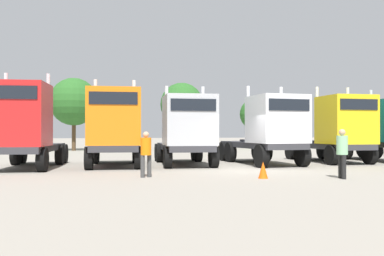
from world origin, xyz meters
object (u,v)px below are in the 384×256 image
semi_truck_yellow (339,129)px  visitor_with_camera (342,150)px  semi_truck_silver (187,130)px  semi_truck_white (270,129)px  semi_truck_orange (114,127)px  traffic_cone_near (263,170)px  visitor_in_hivis (146,151)px  semi_truck_red (23,126)px

semi_truck_yellow → visitor_with_camera: bearing=-30.9°
semi_truck_silver → semi_truck_white: (4.24, -0.54, 0.03)m
semi_truck_orange → semi_truck_white: semi_truck_orange is taller
semi_truck_orange → traffic_cone_near: 8.07m
semi_truck_orange → visitor_with_camera: bearing=53.2°
semi_truck_silver → traffic_cone_near: (1.52, -6.07, -1.50)m
semi_truck_white → semi_truck_orange: bearing=-96.5°
semi_truck_silver → semi_truck_yellow: bearing=92.9°
visitor_in_hivis → semi_truck_white: bearing=100.6°
semi_truck_orange → traffic_cone_near: semi_truck_orange is taller
semi_truck_yellow → visitor_in_hivis: semi_truck_yellow is taller
semi_truck_yellow → visitor_with_camera: (-4.19, -6.74, -0.82)m
semi_truck_yellow → visitor_with_camera: semi_truck_yellow is taller
semi_truck_white → visitor_in_hivis: semi_truck_white is taller
semi_truck_orange → semi_truck_white: (7.81, -0.50, -0.11)m
semi_truck_red → visitor_in_hivis: semi_truck_red is taller
semi_truck_white → visitor_in_hivis: bearing=-61.5°
semi_truck_yellow → semi_truck_white: bearing=-82.9°
visitor_in_hivis → visitor_with_camera: 7.22m
semi_truck_red → semi_truck_white: size_ratio=1.01×
semi_truck_white → visitor_in_hivis: size_ratio=3.79×
semi_truck_red → semi_truck_silver: bearing=98.5°
semi_truck_white → visitor_with_camera: bearing=-2.4°
semi_truck_yellow → traffic_cone_near: semi_truck_yellow is taller
visitor_in_hivis → traffic_cone_near: visitor_in_hivis is taller
semi_truck_silver → visitor_in_hivis: size_ratio=3.78×
semi_truck_white → semi_truck_red: bearing=-93.7°
visitor_in_hivis → traffic_cone_near: (4.14, -1.35, -0.69)m
semi_truck_silver → semi_truck_white: semi_truck_white is taller
semi_truck_red → visitor_in_hivis: (5.02, -4.36, -0.99)m
visitor_in_hivis → visitor_with_camera: (6.91, -2.10, 0.06)m
semi_truck_orange → semi_truck_silver: semi_truck_orange is taller
semi_truck_orange → semi_truck_red: bearing=-81.5°
semi_truck_silver → semi_truck_orange: bearing=-86.0°
semi_truck_orange → semi_truck_white: size_ratio=0.95×
semi_truck_orange → visitor_with_camera: size_ratio=3.42×
semi_truck_silver → semi_truck_white: size_ratio=1.00×
traffic_cone_near → semi_truck_red: bearing=148.0°
semi_truck_yellow → visitor_with_camera: 7.98m
semi_truck_red → visitor_in_hivis: 6.73m
semi_truck_silver → visitor_in_hivis: (-2.62, -4.72, -0.81)m
semi_truck_red → semi_truck_white: semi_truck_red is taller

